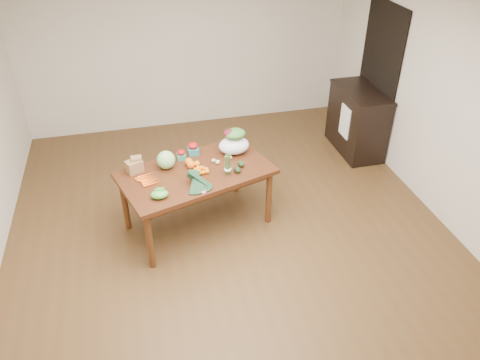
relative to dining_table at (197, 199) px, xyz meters
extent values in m
plane|color=#4F361B|center=(0.33, -0.33, -0.38)|extent=(6.00, 6.00, 0.00)
cube|color=beige|center=(0.33, 2.67, 0.98)|extent=(5.00, 0.02, 2.70)
cube|color=beige|center=(2.83, -0.33, 0.98)|extent=(0.02, 6.00, 2.70)
cube|color=#431E0F|center=(0.00, 0.00, 0.00)|extent=(1.83, 1.35, 0.75)
cube|color=black|center=(2.81, 1.27, 0.68)|extent=(0.02, 1.00, 2.10)
cube|color=black|center=(2.55, 1.20, 0.10)|extent=(0.52, 1.02, 0.94)
cube|color=white|center=(2.29, 1.07, 0.18)|extent=(0.02, 0.28, 0.45)
sphere|color=#96C672|center=(-0.30, 0.15, 0.48)|extent=(0.20, 0.20, 0.20)
sphere|color=#FF610F|center=(-0.04, 0.07, 0.42)|extent=(0.09, 0.09, 0.09)
sphere|color=orange|center=(-0.05, 0.14, 0.42)|extent=(0.09, 0.09, 0.09)
sphere|color=orange|center=(0.03, 0.09, 0.41)|extent=(0.07, 0.07, 0.07)
ellipsoid|color=green|center=(-0.43, -0.40, 0.42)|extent=(0.18, 0.14, 0.08)
ellipsoid|color=#DBC47E|center=(0.27, 0.11, 0.40)|extent=(0.05, 0.04, 0.04)
ellipsoid|color=tan|center=(0.27, 0.09, 0.40)|extent=(0.05, 0.05, 0.04)
ellipsoid|color=tan|center=(0.39, 0.17, 0.40)|extent=(0.05, 0.05, 0.04)
ellipsoid|color=tan|center=(0.23, 0.14, 0.40)|extent=(0.05, 0.05, 0.05)
ellipsoid|color=tan|center=(0.43, 0.16, 0.40)|extent=(0.05, 0.04, 0.04)
ellipsoid|color=black|center=(0.44, -0.13, 0.41)|extent=(0.09, 0.12, 0.07)
ellipsoid|color=black|center=(0.51, -0.02, 0.41)|extent=(0.09, 0.12, 0.07)
camera|label=1|loc=(-0.56, -4.30, 3.17)|focal=35.00mm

